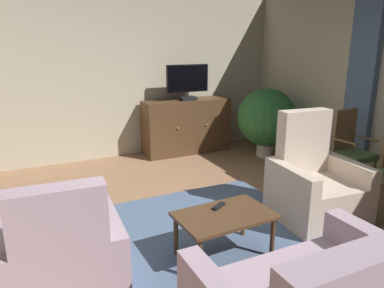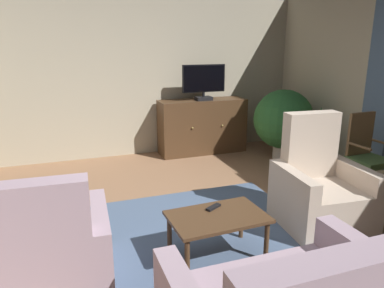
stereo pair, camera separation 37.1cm
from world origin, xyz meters
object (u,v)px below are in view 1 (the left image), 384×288
(coffee_table, at_px, (224,219))
(side_chair_far_end, at_px, (351,148))
(cat, at_px, (56,220))
(tv_cabinet, at_px, (186,128))
(armchair_in_far_corner, at_px, (315,187))
(potted_plant_tall_palm_by_window, at_px, (266,118))
(tv_remote, at_px, (219,206))
(potted_plant_on_hearth_side, at_px, (302,133))
(television, at_px, (188,81))
(armchair_by_fireplace, at_px, (62,260))

(coffee_table, distance_m, side_chair_far_end, 2.52)
(side_chair_far_end, distance_m, cat, 3.79)
(tv_cabinet, relative_size, armchair_in_far_corner, 1.30)
(coffee_table, relative_size, potted_plant_tall_palm_by_window, 0.75)
(potted_plant_tall_palm_by_window, bearing_deg, side_chair_far_end, -83.57)
(potted_plant_tall_palm_by_window, bearing_deg, tv_cabinet, 144.30)
(tv_cabinet, relative_size, cat, 2.10)
(tv_remote, relative_size, potted_plant_on_hearth_side, 0.17)
(television, distance_m, potted_plant_on_hearth_side, 2.07)
(tv_cabinet, xyz_separation_m, television, (0.00, -0.05, 0.82))
(armchair_by_fireplace, distance_m, side_chair_far_end, 3.86)
(television, relative_size, side_chair_far_end, 0.72)
(armchair_by_fireplace, height_order, cat, armchair_by_fireplace)
(tv_cabinet, xyz_separation_m, potted_plant_on_hearth_side, (1.32, -1.47, 0.09))
(potted_plant_tall_palm_by_window, relative_size, potted_plant_on_hearth_side, 1.19)
(side_chair_far_end, height_order, cat, side_chair_far_end)
(tv_remote, distance_m, armchair_in_far_corner, 1.29)
(tv_cabinet, distance_m, side_chair_far_end, 2.75)
(armchair_by_fireplace, bearing_deg, potted_plant_tall_palm_by_window, 32.36)
(tv_cabinet, bearing_deg, coffee_table, -109.20)
(tv_cabinet, bearing_deg, armchair_in_far_corner, -86.00)
(side_chair_far_end, distance_m, potted_plant_on_hearth_side, 0.95)
(coffee_table, relative_size, tv_remote, 5.16)
(armchair_by_fireplace, xyz_separation_m, side_chair_far_end, (3.79, 0.68, 0.22))
(tv_remote, height_order, potted_plant_tall_palm_by_window, potted_plant_tall_palm_by_window)
(side_chair_far_end, xyz_separation_m, potted_plant_tall_palm_by_window, (-0.18, 1.61, 0.13))
(coffee_table, xyz_separation_m, tv_remote, (0.02, 0.14, 0.06))
(armchair_in_far_corner, xyz_separation_m, cat, (-2.63, 0.99, -0.27))
(side_chair_far_end, bearing_deg, armchair_in_far_corner, -155.47)
(potted_plant_on_hearth_side, bearing_deg, coffee_table, -145.09)
(potted_plant_tall_palm_by_window, height_order, potted_plant_on_hearth_side, potted_plant_tall_palm_by_window)
(armchair_by_fireplace, bearing_deg, television, 50.71)
(tv_cabinet, relative_size, armchair_by_fireplace, 1.50)
(armchair_in_far_corner, relative_size, potted_plant_on_hearth_side, 1.20)
(tv_remote, bearing_deg, armchair_by_fireplace, 153.79)
(potted_plant_on_hearth_side, bearing_deg, armchair_in_far_corner, -127.58)
(side_chair_far_end, bearing_deg, tv_remote, -165.91)
(television, bearing_deg, armchair_in_far_corner, -85.93)
(potted_plant_on_hearth_side, relative_size, cat, 1.34)
(armchair_in_far_corner, height_order, potted_plant_on_hearth_side, armchair_in_far_corner)
(television, height_order, armchair_in_far_corner, television)
(tv_cabinet, relative_size, potted_plant_tall_palm_by_window, 1.31)
(tv_cabinet, height_order, potted_plant_tall_palm_by_window, potted_plant_tall_palm_by_window)
(coffee_table, height_order, cat, coffee_table)
(tv_cabinet, bearing_deg, side_chair_far_end, -61.67)
(tv_remote, relative_size, cat, 0.23)
(television, height_order, potted_plant_tall_palm_by_window, television)
(potted_plant_on_hearth_side, bearing_deg, cat, -172.96)
(coffee_table, relative_size, side_chair_far_end, 0.84)
(potted_plant_tall_palm_by_window, xyz_separation_m, cat, (-3.55, -1.13, -0.58))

